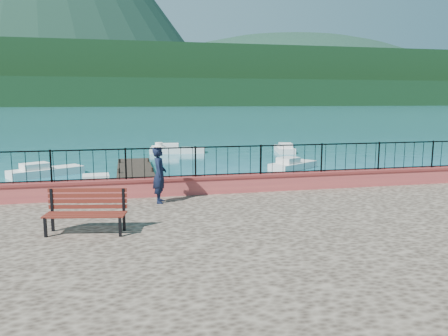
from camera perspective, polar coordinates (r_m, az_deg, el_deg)
name	(u,v)px	position (r m, az deg, el deg)	size (l,w,h in m)	color
ground	(232,271)	(11.23, 1.00, -13.29)	(2000.00, 2000.00, 0.00)	#19596B
parapet	(205,185)	(14.29, -2.53, -2.22)	(28.00, 0.46, 0.58)	#C44D46
railing	(205,162)	(14.16, -2.55, 0.82)	(27.00, 0.05, 0.95)	black
dock	(137,182)	(22.48, -11.34, -1.77)	(2.00, 16.00, 0.30)	#2D231C
far_forest	(127,93)	(310.14, -12.51, 9.56)	(900.00, 60.00, 18.00)	black
foothills	(126,78)	(370.53, -12.65, 11.42)	(900.00, 120.00, 44.00)	black
companion_hill	(290,103)	(611.99, 8.62, 8.39)	(448.00, 384.00, 180.00)	#142D23
park_bench	(86,221)	(10.56, -17.57, -6.56)	(1.90, 0.93, 1.01)	black
person	(160,175)	(13.08, -8.42, -0.88)	(0.61, 0.40, 1.69)	black
hat	(159,144)	(12.96, -8.51, 3.06)	(0.44, 0.44, 0.12)	white
boat_0	(107,182)	(21.38, -14.99, -1.77)	(3.42, 1.30, 0.80)	white
boat_1	(315,182)	(20.95, 11.82, -1.86)	(4.34, 1.30, 0.80)	white
boat_2	(293,163)	(27.31, 9.01, 0.69)	(3.38, 1.30, 0.80)	silver
boat_3	(46,169)	(26.60, -22.23, -0.08)	(3.98, 1.30, 0.80)	white
boat_4	(177,148)	(35.39, -6.14, 2.61)	(4.37, 1.30, 0.80)	silver
boat_5	(285,147)	(36.26, 7.91, 2.72)	(3.57, 1.30, 0.80)	silver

